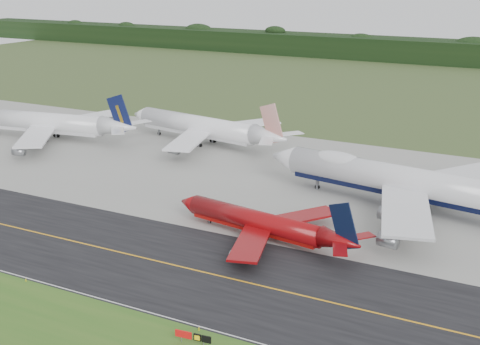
% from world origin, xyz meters
% --- Properties ---
extents(ground, '(600.00, 600.00, 0.00)m').
position_xyz_m(ground, '(0.00, 0.00, 0.00)').
color(ground, '#2E431F').
rests_on(ground, ground).
extents(taxiway, '(400.00, 32.00, 0.02)m').
position_xyz_m(taxiway, '(0.00, -4.00, 0.01)').
color(taxiway, black).
rests_on(taxiway, ground).
extents(apron, '(400.00, 78.00, 0.01)m').
position_xyz_m(apron, '(0.00, 51.00, 0.01)').
color(apron, gray).
rests_on(apron, ground).
extents(taxiway_centreline, '(400.00, 0.40, 0.00)m').
position_xyz_m(taxiway_centreline, '(0.00, -4.00, 0.03)').
color(taxiway_centreline, orange).
rests_on(taxiway_centreline, taxiway).
extents(taxiway_edge_line, '(400.00, 0.25, 0.00)m').
position_xyz_m(taxiway_edge_line, '(0.00, -19.50, 0.03)').
color(taxiway_edge_line, silver).
rests_on(taxiway_edge_line, taxiway).
extents(jet_ba_747, '(68.66, 56.29, 17.29)m').
position_xyz_m(jet_ba_747, '(20.01, 42.50, 5.88)').
color(jet_ba_747, silver).
rests_on(jet_ba_747, ground).
extents(jet_red_737, '(40.35, 32.57, 10.91)m').
position_xyz_m(jet_red_737, '(0.99, 13.78, 3.02)').
color(jet_red_737, maroon).
rests_on(jet_red_737, ground).
extents(jet_navy_gold, '(58.21, 50.20, 15.04)m').
position_xyz_m(jet_navy_gold, '(-88.28, 52.30, 4.94)').
color(jet_navy_gold, white).
rests_on(jet_navy_gold, ground).
extents(jet_star_tail, '(56.48, 46.71, 14.92)m').
position_xyz_m(jet_star_tail, '(-44.61, 68.93, 4.97)').
color(jet_star_tail, white).
rests_on(jet_star_tail, ground).
extents(taxiway_sign, '(5.32, 0.73, 1.77)m').
position_xyz_m(taxiway_sign, '(8.65, -23.99, 1.25)').
color(taxiway_sign, slate).
rests_on(taxiway_sign, ground).
extents(edge_marker_left, '(0.16, 0.16, 0.50)m').
position_xyz_m(edge_marker_left, '(-25.36, -20.50, 0.25)').
color(edge_marker_left, yellow).
rests_on(edge_marker_left, ground).
extents(edge_marker_center, '(0.16, 0.16, 0.50)m').
position_xyz_m(edge_marker_center, '(7.47, -20.50, 0.25)').
color(edge_marker_center, yellow).
rests_on(edge_marker_center, ground).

